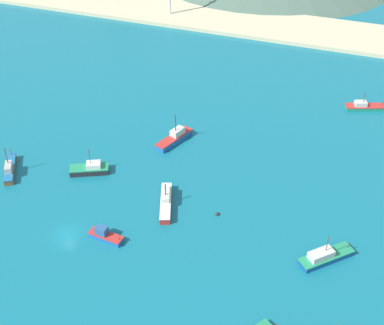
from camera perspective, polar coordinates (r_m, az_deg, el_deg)
name	(u,v)px	position (r m, az deg, el deg)	size (l,w,h in m)	color
ground	(135,150)	(123.44, -6.09, 1.38)	(260.00, 280.00, 0.50)	#146B7F
fishing_boat_2	(175,138)	(124.54, -1.86, 2.66)	(6.00, 10.86, 7.13)	#1E5BA8
fishing_boat_3	(166,201)	(106.63, -2.81, -4.16)	(5.79, 11.20, 5.26)	red
fishing_boat_5	(364,106)	(144.06, 17.87, 5.73)	(10.13, 6.11, 4.87)	#198466
fishing_boat_6	(90,169)	(117.01, -10.84, -0.67)	(8.82, 6.40, 5.99)	#232328
fishing_boat_7	(325,256)	(98.68, 13.99, -9.70)	(9.43, 9.41, 5.76)	#14478C
fishing_boat_8	(10,169)	(121.41, -18.87, -0.61)	(6.90, 9.77, 6.73)	brown
fishing_boat_9	(105,235)	(100.96, -9.29, -7.65)	(6.91, 2.79, 2.59)	#1E5BA8
buoy_0	(217,214)	(105.05, 2.73, -5.53)	(0.78, 0.78, 0.78)	#232328
beach_strip	(234,21)	(189.74, 4.52, 14.87)	(247.00, 24.17, 1.20)	beige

